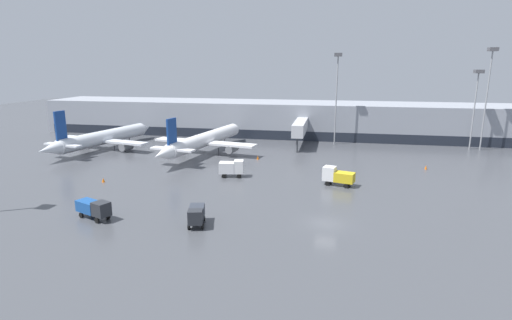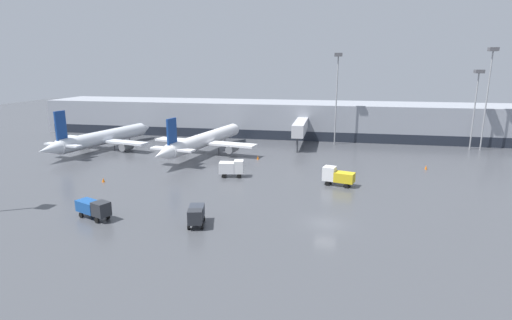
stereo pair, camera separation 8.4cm
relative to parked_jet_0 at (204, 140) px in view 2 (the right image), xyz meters
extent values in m
plane|color=#424449|center=(26.90, -34.63, -3.03)|extent=(320.00, 320.00, 0.00)
cube|color=gray|center=(26.90, 27.37, 1.47)|extent=(160.00, 16.00, 9.00)
cube|color=#1E232D|center=(26.90, 19.32, -1.83)|extent=(156.80, 0.10, 2.40)
cube|color=#BCBCC1|center=(19.56, 11.98, 1.57)|extent=(2.60, 14.77, 2.80)
cylinder|color=#3F4247|center=(19.56, 5.20, -1.43)|extent=(0.44, 0.44, 3.20)
cylinder|color=white|center=(0.14, 0.77, 0.07)|extent=(8.08, 28.37, 2.98)
cone|color=white|center=(3.01, 16.29, 0.07)|extent=(3.38, 3.74, 2.83)
cone|color=white|center=(-2.84, -15.35, 0.07)|extent=(3.45, 4.89, 2.68)
cube|color=white|center=(0.01, 0.07, -0.52)|extent=(23.58, 7.36, 0.44)
cube|color=white|center=(-2.22, -12.04, 0.37)|extent=(9.06, 3.36, 0.35)
cube|color=navy|center=(-2.22, -12.04, 3.58)|extent=(0.87, 2.87, 5.22)
cylinder|color=slate|center=(-6.43, 1.26, -1.42)|extent=(2.25, 3.72, 1.64)
cylinder|color=slate|center=(6.45, -1.12, -1.42)|extent=(2.25, 3.72, 1.64)
cylinder|color=#2D2D33|center=(1.81, 9.81, -2.15)|extent=(0.20, 0.20, 1.77)
cylinder|color=#2D2D33|center=(-3.80, 0.05, -2.15)|extent=(0.20, 0.20, 1.77)
cylinder|color=#2D2D33|center=(3.57, -1.31, -2.15)|extent=(0.20, 0.20, 1.77)
cylinder|color=silver|center=(-24.13, 0.80, -0.34)|extent=(8.25, 25.44, 3.14)
cone|color=silver|center=(-21.19, 14.88, -0.34)|extent=(3.62, 3.99, 2.98)
cone|color=silver|center=(-27.20, -13.91, -0.34)|extent=(3.72, 5.18, 2.82)
cube|color=silver|center=(-24.26, 0.18, -0.97)|extent=(23.55, 7.54, 0.44)
cube|color=silver|center=(-26.51, -10.61, -0.03)|extent=(9.05, 3.36, 0.35)
cube|color=navy|center=(-26.51, -10.61, 3.73)|extent=(0.87, 2.54, 6.27)
cylinder|color=slate|center=(-30.69, 1.52, -1.92)|extent=(2.32, 3.36, 1.72)
cylinder|color=slate|center=(-17.83, -1.17, -1.92)|extent=(2.32, 3.36, 1.72)
cylinder|color=#2D2D33|center=(-22.45, 8.85, -2.39)|extent=(0.20, 0.20, 1.28)
cylinder|color=#2D2D33|center=(-28.06, 0.32, -2.39)|extent=(0.20, 0.20, 1.28)
cylinder|color=#2D2D33|center=(-20.71, -1.21, -2.39)|extent=(0.20, 0.20, 1.28)
cube|color=#2D333D|center=(11.41, -37.41, -1.60)|extent=(2.30, 2.75, 1.48)
cube|color=#26282D|center=(11.88, -39.29, -1.51)|extent=(1.99, 1.83, 1.65)
cylinder|color=black|center=(12.67, -39.15, -2.68)|extent=(0.41, 0.74, 0.70)
cylinder|color=black|center=(11.12, -39.54, -2.68)|extent=(0.41, 0.74, 0.70)
cylinder|color=black|center=(12.09, -36.81, -2.68)|extent=(0.41, 0.74, 0.70)
cylinder|color=black|center=(10.54, -37.19, -2.68)|extent=(0.41, 0.74, 0.70)
cube|color=gold|center=(29.31, -18.47, -1.57)|extent=(3.47, 2.74, 1.54)
cube|color=silver|center=(26.95, -17.80, -1.22)|extent=(2.31, 2.32, 2.23)
cylinder|color=black|center=(26.63, -18.64, -2.68)|extent=(0.74, 0.43, 0.70)
cylinder|color=black|center=(27.12, -16.92, -2.68)|extent=(0.74, 0.43, 0.70)
cylinder|color=black|center=(29.59, -19.48, -2.68)|extent=(0.74, 0.43, 0.70)
cylinder|color=black|center=(30.08, -17.76, -2.68)|extent=(0.74, 0.43, 0.70)
cube|color=#19478C|center=(-2.68, -38.17, -1.62)|extent=(3.58, 2.81, 1.42)
cube|color=#26282D|center=(-0.33, -39.13, -1.47)|extent=(2.42, 2.26, 1.73)
cylinder|color=black|center=(0.04, -38.44, -2.68)|extent=(0.74, 0.50, 0.70)
cylinder|color=black|center=(-0.55, -39.89, -2.68)|extent=(0.74, 0.50, 0.70)
cylinder|color=black|center=(-2.91, -37.23, -2.68)|extent=(0.74, 0.50, 0.70)
cylinder|color=black|center=(-3.50, -38.68, -2.68)|extent=(0.74, 0.50, 0.70)
cube|color=silver|center=(9.55, -16.72, -1.40)|extent=(2.83, 2.35, 1.86)
cube|color=silver|center=(11.60, -16.41, -1.24)|extent=(1.84, 2.10, 2.19)
cylinder|color=black|center=(11.52, -15.51, -2.68)|extent=(0.73, 0.35, 0.70)
cylinder|color=black|center=(11.79, -17.28, -2.68)|extent=(0.73, 0.35, 0.70)
cylinder|color=black|center=(8.97, -15.90, -2.68)|extent=(0.73, 0.35, 0.70)
cylinder|color=black|center=(9.24, -17.67, -2.68)|extent=(0.73, 0.35, 0.70)
cone|color=orange|center=(-9.57, -23.84, -2.66)|extent=(0.49, 0.49, 0.74)
cone|color=orange|center=(44.37, -4.70, -2.64)|extent=(0.42, 0.42, 0.79)
cone|color=orange|center=(12.32, -2.92, -2.63)|extent=(0.47, 0.47, 0.80)
cylinder|color=gray|center=(60.07, 15.92, 7.80)|extent=(0.30, 0.30, 21.67)
cube|color=#4C4C51|center=(60.07, 15.92, 19.04)|extent=(1.80, 1.80, 0.80)
cylinder|color=gray|center=(27.57, 16.45, 7.32)|extent=(0.30, 0.30, 20.71)
cube|color=#4C4C51|center=(27.57, 16.45, 18.08)|extent=(1.80, 1.80, 0.80)
cylinder|color=gray|center=(58.00, 16.39, 5.47)|extent=(0.30, 0.30, 17.01)
cube|color=#4C4C51|center=(58.00, 16.39, 14.38)|extent=(1.80, 1.80, 0.80)
camera|label=1|loc=(27.30, -80.85, 15.79)|focal=28.00mm
camera|label=2|loc=(27.38, -80.83, 15.79)|focal=28.00mm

